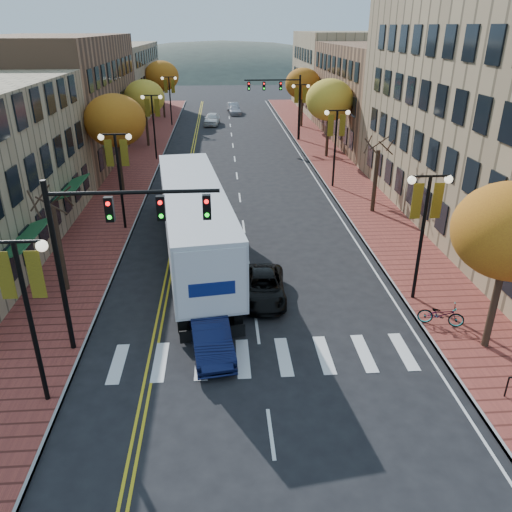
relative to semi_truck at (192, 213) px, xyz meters
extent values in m
plane|color=black|center=(2.96, -11.50, -2.61)|extent=(200.00, 200.00, 0.00)
cube|color=brown|center=(-6.04, 21.00, -2.54)|extent=(4.00, 85.00, 0.15)
cube|color=brown|center=(11.96, 21.00, -2.54)|extent=(4.00, 85.00, 0.15)
cube|color=brown|center=(-14.04, 24.50, 2.89)|extent=(12.00, 24.00, 11.00)
cube|color=#9E8966|center=(-14.04, 49.50, 2.14)|extent=(12.00, 26.00, 9.50)
cube|color=brown|center=(21.46, 30.50, 2.39)|extent=(15.00, 24.00, 10.00)
cube|color=#9E8966|center=(21.46, 52.50, 2.89)|extent=(15.00, 20.00, 11.00)
cylinder|color=#382619|center=(-6.04, -3.50, -0.36)|extent=(0.28, 0.28, 4.20)
cylinder|color=#382619|center=(-6.04, 12.50, -0.01)|extent=(0.28, 0.28, 4.90)
ellipsoid|color=orange|center=(-6.04, 12.50, 2.85)|extent=(4.48, 4.48, 3.81)
cylinder|color=#382619|center=(-6.04, 28.50, -0.19)|extent=(0.28, 0.28, 4.55)
ellipsoid|color=gold|center=(-6.04, 28.50, 2.46)|extent=(4.16, 4.16, 3.54)
cylinder|color=#382619|center=(-6.04, 46.50, 0.06)|extent=(0.28, 0.28, 5.04)
ellipsoid|color=orange|center=(-6.04, 46.50, 3.00)|extent=(4.61, 4.61, 3.92)
cylinder|color=#382619|center=(11.96, -9.50, -0.19)|extent=(0.28, 0.28, 4.55)
ellipsoid|color=orange|center=(11.96, -9.50, 2.46)|extent=(4.16, 4.16, 3.54)
cylinder|color=#382619|center=(11.96, 6.50, -0.36)|extent=(0.28, 0.28, 4.20)
cylinder|color=#382619|center=(11.96, 22.50, -0.01)|extent=(0.28, 0.28, 4.90)
ellipsoid|color=gold|center=(11.96, 22.50, 2.85)|extent=(4.48, 4.48, 3.81)
cylinder|color=#382619|center=(11.96, 38.50, -0.08)|extent=(0.28, 0.28, 4.76)
ellipsoid|color=orange|center=(11.96, 38.50, 2.69)|extent=(4.35, 4.35, 3.70)
cylinder|color=black|center=(-4.54, -11.50, 0.39)|extent=(0.16, 0.16, 6.00)
cylinder|color=black|center=(-4.54, -11.50, 3.39)|extent=(1.60, 0.10, 0.10)
sphere|color=#FFF2CC|center=(-3.74, -11.50, 3.24)|extent=(0.36, 0.36, 0.36)
cube|color=#B79C18|center=(-4.99, -11.50, 2.29)|extent=(0.45, 0.03, 1.60)
cube|color=#B79C18|center=(-4.09, -11.50, 2.29)|extent=(0.45, 0.03, 1.60)
cylinder|color=black|center=(-4.54, 4.50, 0.39)|extent=(0.16, 0.16, 6.00)
cylinder|color=black|center=(-4.54, 4.50, 3.39)|extent=(1.60, 0.10, 0.10)
sphere|color=#FFF2CC|center=(-5.34, 4.50, 3.24)|extent=(0.36, 0.36, 0.36)
sphere|color=#FFF2CC|center=(-3.74, 4.50, 3.24)|extent=(0.36, 0.36, 0.36)
cube|color=#B79C18|center=(-4.99, 4.50, 2.29)|extent=(0.45, 0.03, 1.60)
cube|color=#B79C18|center=(-4.09, 4.50, 2.29)|extent=(0.45, 0.03, 1.60)
cylinder|color=black|center=(-4.54, 22.50, 0.39)|extent=(0.16, 0.16, 6.00)
cylinder|color=black|center=(-4.54, 22.50, 3.39)|extent=(1.60, 0.10, 0.10)
sphere|color=#FFF2CC|center=(-5.34, 22.50, 3.24)|extent=(0.36, 0.36, 0.36)
sphere|color=#FFF2CC|center=(-3.74, 22.50, 3.24)|extent=(0.36, 0.36, 0.36)
cube|color=#B79C18|center=(-4.99, 22.50, 2.29)|extent=(0.45, 0.03, 1.60)
cube|color=#B79C18|center=(-4.09, 22.50, 2.29)|extent=(0.45, 0.03, 1.60)
cylinder|color=black|center=(-4.54, 40.50, 0.39)|extent=(0.16, 0.16, 6.00)
cylinder|color=black|center=(-4.54, 40.50, 3.39)|extent=(1.60, 0.10, 0.10)
sphere|color=#FFF2CC|center=(-5.34, 40.50, 3.24)|extent=(0.36, 0.36, 0.36)
sphere|color=#FFF2CC|center=(-3.74, 40.50, 3.24)|extent=(0.36, 0.36, 0.36)
cube|color=#B79C18|center=(-4.99, 40.50, 2.29)|extent=(0.45, 0.03, 1.60)
cube|color=#B79C18|center=(-4.09, 40.50, 2.29)|extent=(0.45, 0.03, 1.60)
cylinder|color=black|center=(10.46, -5.50, 0.39)|extent=(0.16, 0.16, 6.00)
cylinder|color=black|center=(10.46, -5.50, 3.39)|extent=(1.60, 0.10, 0.10)
sphere|color=#FFF2CC|center=(9.66, -5.50, 3.24)|extent=(0.36, 0.36, 0.36)
sphere|color=#FFF2CC|center=(11.26, -5.50, 3.24)|extent=(0.36, 0.36, 0.36)
cube|color=#B79C18|center=(10.01, -5.50, 2.29)|extent=(0.45, 0.03, 1.60)
cube|color=#B79C18|center=(10.91, -5.50, 2.29)|extent=(0.45, 0.03, 1.60)
cylinder|color=black|center=(10.46, 12.50, 0.39)|extent=(0.16, 0.16, 6.00)
cylinder|color=black|center=(10.46, 12.50, 3.39)|extent=(1.60, 0.10, 0.10)
sphere|color=#FFF2CC|center=(9.66, 12.50, 3.24)|extent=(0.36, 0.36, 0.36)
sphere|color=#FFF2CC|center=(11.26, 12.50, 3.24)|extent=(0.36, 0.36, 0.36)
cube|color=#B79C18|center=(10.01, 12.50, 2.29)|extent=(0.45, 0.03, 1.60)
cube|color=#B79C18|center=(10.91, 12.50, 2.29)|extent=(0.45, 0.03, 1.60)
cylinder|color=black|center=(10.46, 30.50, 0.39)|extent=(0.16, 0.16, 6.00)
cylinder|color=black|center=(10.46, 30.50, 3.39)|extent=(1.60, 0.10, 0.10)
sphere|color=#FFF2CC|center=(9.66, 30.50, 3.24)|extent=(0.36, 0.36, 0.36)
sphere|color=#FFF2CC|center=(11.26, 30.50, 3.24)|extent=(0.36, 0.36, 0.36)
cube|color=#B79C18|center=(10.01, 30.50, 2.29)|extent=(0.45, 0.03, 1.60)
cube|color=#B79C18|center=(10.91, 30.50, 2.29)|extent=(0.45, 0.03, 1.60)
cylinder|color=black|center=(-4.44, -8.50, 0.89)|extent=(0.20, 0.20, 7.00)
cylinder|color=black|center=(-1.44, -8.50, 3.89)|extent=(6.00, 0.14, 0.14)
cube|color=black|center=(-2.34, -8.50, 3.29)|extent=(0.30, 0.25, 0.90)
sphere|color=#FF0C0C|center=(-2.34, -8.64, 3.54)|extent=(0.16, 0.16, 0.16)
cube|color=black|center=(-0.54, -8.50, 3.29)|extent=(0.30, 0.25, 0.90)
sphere|color=#FF0C0C|center=(-0.54, -8.64, 3.54)|extent=(0.16, 0.16, 0.16)
cube|color=black|center=(1.08, -8.50, 3.29)|extent=(0.30, 0.25, 0.90)
sphere|color=#FF0C0C|center=(1.08, -8.64, 3.54)|extent=(0.16, 0.16, 0.16)
cylinder|color=black|center=(10.36, 30.50, 0.89)|extent=(0.20, 0.20, 7.00)
cylinder|color=black|center=(7.36, 30.50, 3.89)|extent=(6.00, 0.14, 0.14)
cube|color=black|center=(8.26, 30.50, 3.29)|extent=(0.30, 0.25, 0.90)
sphere|color=#FF0C0C|center=(8.26, 30.36, 3.54)|extent=(0.16, 0.16, 0.16)
cube|color=black|center=(6.46, 30.50, 3.29)|extent=(0.30, 0.25, 0.90)
sphere|color=#FF0C0C|center=(6.46, 30.36, 3.54)|extent=(0.16, 0.16, 0.16)
cube|color=black|center=(4.84, 30.50, 3.29)|extent=(0.30, 0.25, 0.90)
sphere|color=#FF0C0C|center=(4.84, 30.36, 3.54)|extent=(0.16, 0.16, 0.16)
cube|color=black|center=(0.19, -1.42, -1.66)|extent=(3.00, 14.55, 0.39)
cube|color=silver|center=(0.19, -1.42, 0.29)|extent=(4.78, 14.78, 3.13)
cube|color=black|center=(-0.98, 7.45, -0.77)|extent=(3.21, 3.69, 2.79)
cylinder|color=black|center=(-0.22, -7.33, -2.05)|extent=(0.53, 1.16, 1.12)
cylinder|color=black|center=(2.11, -7.03, -2.05)|extent=(0.53, 1.16, 1.12)
cylinder|color=black|center=(-0.39, -6.00, -2.05)|extent=(0.53, 1.16, 1.12)
cylinder|color=black|center=(1.93, -5.70, -2.05)|extent=(0.53, 1.16, 1.12)
cylinder|color=black|center=(-1.97, 5.96, -2.05)|extent=(0.53, 1.16, 1.12)
cylinder|color=black|center=(0.36, 6.27, -2.05)|extent=(0.53, 1.16, 1.12)
cylinder|color=black|center=(-2.29, 8.40, -2.05)|extent=(0.53, 1.16, 1.12)
cylinder|color=black|center=(0.04, 8.71, -2.05)|extent=(0.53, 1.16, 1.12)
imported|color=#0D1335|center=(1.01, -8.80, -1.91)|extent=(2.06, 4.42, 1.40)
imported|color=black|center=(3.46, -4.84, -2.01)|extent=(2.23, 4.44, 1.21)
imported|color=silver|center=(0.62, 41.01, -1.85)|extent=(2.26, 4.65, 1.53)
imported|color=#ADACB4|center=(3.82, 49.42, -2.01)|extent=(1.98, 4.27, 1.21)
imported|color=#9B9BA2|center=(3.61, 51.82, -1.91)|extent=(1.96, 4.39, 1.40)
imported|color=gray|center=(10.76, -7.90, -1.96)|extent=(2.01, 1.25, 1.00)
camera|label=1|loc=(1.64, -25.44, 9.16)|focal=35.00mm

